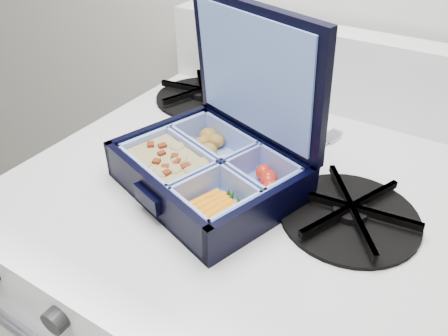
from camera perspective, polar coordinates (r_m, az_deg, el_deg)
The scene contains 4 objects.
bento_box at distance 0.63m, azimuth -2.18°, elevation -0.48°, with size 0.25×0.19×0.06m, color black, non-canonical shape.
burner_grate at distance 0.61m, azimuth 16.18°, elevation -5.35°, with size 0.19×0.19×0.03m, color black.
burner_grate_rear at distance 0.89m, azimuth -2.83°, elevation 9.63°, with size 0.19×0.19×0.02m, color black.
fork at distance 0.71m, azimuth 9.49°, elevation 1.12°, with size 0.03×0.20×0.01m, color #A29EB2, non-canonical shape.
Camera 1 is at (0.91, 1.18, 1.35)m, focal length 35.00 mm.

